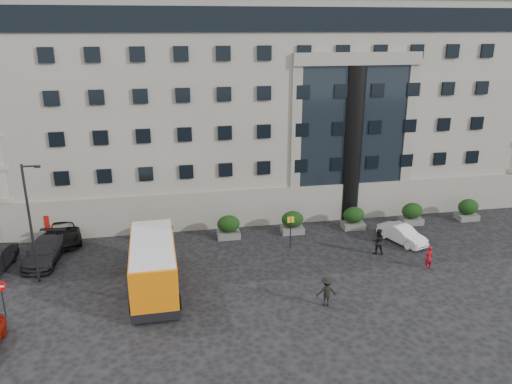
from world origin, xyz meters
The scene contains 20 objects.
ground centered at (0.00, 0.00, 0.00)m, with size 120.00×120.00×0.00m, color black.
civic_building centered at (6.00, 22.00, 9.00)m, with size 44.00×24.00×18.00m, color gray.
entrance_column centered at (12.00, 10.30, 6.50)m, with size 1.80×1.80×13.00m, color black.
hedge_a centered at (-4.00, 7.80, 0.93)m, with size 1.80×1.26×1.84m.
hedge_b centered at (1.20, 7.80, 0.93)m, with size 1.80×1.26×1.84m.
hedge_c centered at (6.40, 7.80, 0.93)m, with size 1.80×1.26×1.84m.
hedge_d centered at (11.60, 7.80, 0.93)m, with size 1.80×1.26×1.84m.
hedge_e centered at (16.80, 7.80, 0.93)m, with size 1.80×1.26×1.84m.
hedge_f centered at (22.00, 7.80, 0.93)m, with size 1.80×1.26×1.84m.
street_lamp centered at (-11.94, 3.00, 4.37)m, with size 1.16×0.18×8.00m.
bus_stop_sign centered at (5.50, 5.00, 1.73)m, with size 0.50×0.08×2.52m.
no_entry_sign centered at (-13.00, -1.04, 1.65)m, with size 0.64×0.16×2.32m.
minibus centered at (-4.52, 0.48, 1.81)m, with size 3.08×7.95×3.30m.
red_truck centered at (-12.05, 12.78, 1.52)m, with size 3.15×5.76×2.96m.
parked_car_c centered at (-12.23, 6.14, 0.77)m, with size 2.14×5.28×1.53m, color black.
parked_car_d centered at (-11.50, 9.74, 0.78)m, with size 2.59×5.62×1.56m, color black.
white_taxi centered at (14.26, 4.41, 0.68)m, with size 1.43×4.11×1.36m, color white.
pedestrian_a centered at (14.00, -0.02, 0.85)m, with size 0.62×0.40×1.69m, color maroon.
pedestrian_b centered at (11.55, 2.87, 0.98)m, with size 0.95×0.74×1.95m, color black.
pedestrian_c centered at (5.58, -3.29, 0.94)m, with size 1.21×0.70×1.88m, color black.
Camera 1 is at (-3.47, -28.29, 15.98)m, focal length 35.00 mm.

